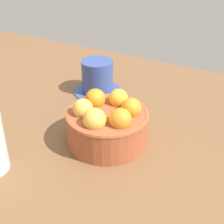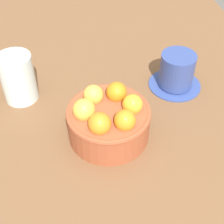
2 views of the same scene
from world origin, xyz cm
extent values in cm
cube|color=brown|center=(0.00, 0.00, -2.20)|extent=(139.33, 86.85, 4.40)
cylinder|color=#9E4C2D|center=(0.00, 0.00, 3.24)|extent=(15.62, 15.62, 6.47)
torus|color=#9E4C2D|center=(0.00, 0.00, 6.07)|extent=(15.82, 15.82, 1.00)
sphere|color=#F3B545|center=(3.84, 2.29, 7.43)|extent=(3.86, 3.86, 3.86)
sphere|color=#F2B142|center=(-0.06, 4.47, 7.43)|extent=(4.18, 4.18, 4.18)
sphere|color=orange|center=(-3.90, 2.18, 7.43)|extent=(4.09, 4.09, 4.09)
sphere|color=orange|center=(-3.84, -2.29, 7.43)|extent=(3.89, 3.89, 3.89)
sphere|color=gold|center=(0.06, -4.47, 7.43)|extent=(3.83, 3.83, 3.83)
sphere|color=orange|center=(3.90, -2.18, 7.43)|extent=(4.00, 4.00, 4.00)
cylinder|color=#344A92|center=(12.61, -17.39, 0.30)|extent=(11.91, 11.91, 0.60)
cylinder|color=#33478C|center=(12.61, -17.39, 4.41)|extent=(7.70, 7.70, 7.62)
camera|label=1|loc=(-27.10, 47.33, 38.84)|focal=54.51mm
camera|label=2|loc=(-43.20, 6.62, 48.34)|focal=52.84mm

